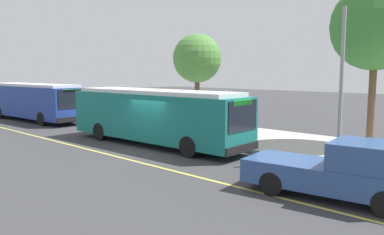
{
  "coord_description": "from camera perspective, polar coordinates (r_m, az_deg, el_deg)",
  "views": [
    {
      "loc": [
        14.56,
        -12.55,
        3.9
      ],
      "look_at": [
        1.38,
        1.49,
        1.61
      ],
      "focal_mm": 36.03,
      "sensor_mm": 36.0,
      "label": 1
    }
  ],
  "objects": [
    {
      "name": "pedestrian_commuter",
      "position": [
        22.57,
        1.69,
        -0.31
      ],
      "size": [
        0.24,
        0.4,
        1.69
      ],
      "color": "#282D47",
      "rests_on": "sidewalk_curb"
    },
    {
      "name": "ground_plane",
      "position": [
        19.61,
        -5.96,
        -4.73
      ],
      "size": [
        120.0,
        120.0,
        0.0
      ],
      "primitive_type": "plane",
      "color": "#38383A"
    },
    {
      "name": "utility_pole",
      "position": [
        17.22,
        21.23,
        4.49
      ],
      "size": [
        0.16,
        0.16,
        6.4
      ],
      "primitive_type": "cylinder",
      "color": "gray",
      "rests_on": "sidewalk_curb"
    },
    {
      "name": "transit_bus_main",
      "position": [
        20.66,
        -5.47,
        0.4
      ],
      "size": [
        11.33,
        2.95,
        2.95
      ],
      "color": "#146B66",
      "rests_on": "ground_plane"
    },
    {
      "name": "route_sign_post",
      "position": [
        20.54,
        5.47,
        1.32
      ],
      "size": [
        0.44,
        0.08,
        2.8
      ],
      "color": "#333338",
      "rests_on": "sidewalk_curb"
    },
    {
      "name": "street_tree_near_shelter",
      "position": [
        27.77,
        0.77,
        8.7
      ],
      "size": [
        3.47,
        3.47,
        6.45
      ],
      "color": "brown",
      "rests_on": "sidewalk_curb"
    },
    {
      "name": "sidewalk_curb",
      "position": [
        23.89,
        4.99,
        -2.46
      ],
      "size": [
        44.0,
        6.4,
        0.15
      ],
      "primitive_type": "cube",
      "color": "#B7B2A8",
      "rests_on": "ground_plane"
    },
    {
      "name": "pickup_truck",
      "position": [
        12.74,
        21.15,
        -7.52
      ],
      "size": [
        5.62,
        2.7,
        1.85
      ],
      "color": "#2D4C84",
      "rests_on": "ground_plane"
    },
    {
      "name": "transit_bus_second",
      "position": [
        33.51,
        -22.49,
        2.36
      ],
      "size": [
        11.35,
        3.16,
        2.95
      ],
      "color": "navy",
      "rests_on": "ground_plane"
    },
    {
      "name": "street_tree_upstreet",
      "position": [
        21.84,
        25.55,
        12.07
      ],
      "size": [
        4.45,
        4.45,
        8.26
      ],
      "color": "brown",
      "rests_on": "sidewalk_curb"
    },
    {
      "name": "waiting_bench",
      "position": [
        23.72,
        4.02,
        -1.16
      ],
      "size": [
        1.6,
        0.48,
        0.95
      ],
      "color": "brown",
      "rests_on": "sidewalk_curb"
    },
    {
      "name": "lane_stripe_center",
      "position": [
        18.28,
        -11.2,
        -5.66
      ],
      "size": [
        36.0,
        0.14,
        0.01
      ],
      "primitive_type": "cube",
      "color": "#E0D64C",
      "rests_on": "ground_plane"
    },
    {
      "name": "bus_shelter",
      "position": [
        23.66,
        4.2,
        1.95
      ],
      "size": [
        2.9,
        1.6,
        2.48
      ],
      "color": "#333338",
      "rests_on": "sidewalk_curb"
    }
  ]
}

